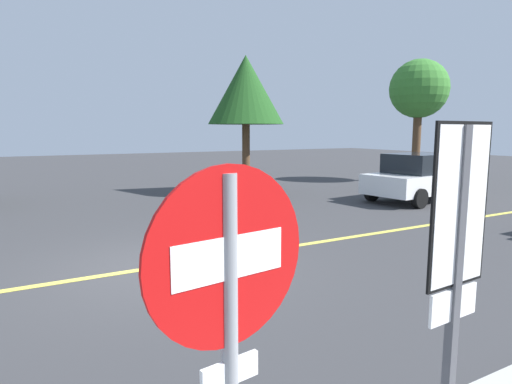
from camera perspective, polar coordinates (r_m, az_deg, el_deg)
The scene contains 7 objects.
ground_plane at distance 8.19m, azimuth -12.63°, elevation -9.64°, with size 80.00×80.00×0.00m, color #38383A.
lane_marking_centre at distance 9.44m, azimuth 5.23°, elevation -7.05°, with size 28.00×0.16×0.01m, color #E0D14C.
stop_sign at distance 1.91m, azimuth -3.46°, elevation -19.00°, with size 0.75×0.13×2.34m.
speed_limit_sign at distance 2.89m, azimuth 24.94°, elevation -6.76°, with size 0.54×0.06×2.52m.
car_white_approaching at distance 16.43m, azimuth 20.91°, elevation 1.86°, with size 4.74×2.54×1.67m.
tree_left_verge at distance 22.35m, azimuth 20.66°, elevation 12.43°, with size 2.74×2.74×5.79m.
tree_centre_verge at distance 16.92m, azimuth -1.35°, elevation 13.18°, with size 2.90×2.90×5.29m.
Camera 1 is at (-2.17, -7.50, 2.47)m, focal length 30.41 mm.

